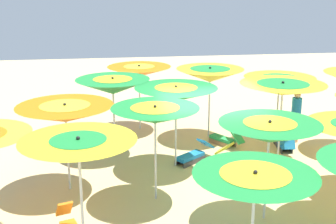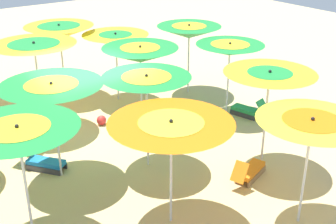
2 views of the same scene
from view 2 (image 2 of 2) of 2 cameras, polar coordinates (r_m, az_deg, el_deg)
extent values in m
cube|color=#D1B57F|center=(11.58, -9.40, -4.69)|extent=(38.85, 38.85, 0.04)
cylinder|color=silver|center=(14.65, 2.62, 6.31)|extent=(0.05, 0.05, 2.03)
cone|color=#1E8C38|center=(14.37, 2.70, 10.16)|extent=(2.04, 2.04, 0.40)
cone|color=yellow|center=(14.35, 2.71, 10.54)|extent=(1.10, 1.10, 0.21)
sphere|color=black|center=(14.31, 2.72, 11.05)|extent=(0.07, 0.07, 0.07)
cylinder|color=silver|center=(14.13, -6.51, 5.33)|extent=(0.05, 0.05, 1.95)
cone|color=yellow|center=(13.84, -6.71, 9.15)|extent=(2.03, 2.03, 0.33)
cone|color=#1E8C38|center=(13.82, -6.72, 9.51)|extent=(1.02, 1.02, 0.17)
sphere|color=black|center=(13.80, -6.74, 9.94)|extent=(0.07, 0.07, 0.07)
cylinder|color=silver|center=(14.76, -13.30, 5.94)|extent=(0.05, 0.05, 2.09)
cone|color=yellow|center=(14.48, -13.70, 9.86)|extent=(2.15, 2.15, 0.42)
cone|color=#1E8C38|center=(14.46, -13.73, 10.20)|extent=(1.31, 1.31, 0.25)
sphere|color=black|center=(14.42, -13.79, 10.78)|extent=(0.07, 0.07, 0.07)
cylinder|color=silver|center=(13.13, 7.66, 3.79)|extent=(0.05, 0.05, 1.95)
cone|color=#1E8C38|center=(12.83, 7.90, 7.87)|extent=(1.94, 1.94, 0.33)
cone|color=yellow|center=(12.81, 7.92, 8.20)|extent=(1.10, 1.10, 0.18)
sphere|color=black|center=(12.78, 7.95, 8.70)|extent=(0.07, 0.07, 0.07)
cylinder|color=silver|center=(12.59, -3.45, 3.04)|extent=(0.05, 0.05, 1.95)
cone|color=#1E8C38|center=(12.28, -3.56, 7.28)|extent=(2.10, 2.10, 0.42)
cone|color=yellow|center=(12.24, -3.57, 7.76)|extent=(1.09, 1.09, 0.22)
sphere|color=black|center=(12.21, -3.59, 8.36)|extent=(0.07, 0.07, 0.07)
cylinder|color=silver|center=(12.60, -16.10, 2.81)|extent=(0.05, 0.05, 2.23)
cone|color=yellow|center=(12.26, -16.70, 7.67)|extent=(2.22, 2.22, 0.31)
cone|color=#1E8C38|center=(12.24, -16.74, 7.97)|extent=(1.34, 1.34, 0.18)
sphere|color=black|center=(12.21, -16.80, 8.49)|extent=(0.07, 0.07, 0.07)
cylinder|color=silver|center=(10.45, 12.26, -1.54)|extent=(0.05, 0.05, 2.14)
cone|color=yellow|center=(10.04, 12.79, 3.95)|extent=(2.04, 2.04, 0.36)
cone|color=#1E8C38|center=(10.01, 12.84, 4.49)|extent=(0.99, 0.99, 0.18)
sphere|color=black|center=(9.98, 12.90, 5.09)|extent=(0.07, 0.07, 0.07)
cylinder|color=silver|center=(10.25, -2.64, -1.80)|extent=(0.05, 0.05, 2.04)
cone|color=#1E8C38|center=(9.85, -2.75, 3.53)|extent=(1.99, 1.99, 0.37)
cone|color=yellow|center=(9.82, -2.76, 4.01)|extent=(1.10, 1.10, 0.20)
sphere|color=black|center=(9.78, -2.78, 4.70)|extent=(0.07, 0.07, 0.07)
cylinder|color=silver|center=(10.12, -13.99, -2.93)|extent=(0.05, 0.05, 2.04)
cone|color=#1E8C38|center=(9.71, -14.59, 2.44)|extent=(2.21, 2.21, 0.36)
cone|color=yellow|center=(9.68, -14.65, 2.95)|extent=(1.13, 1.13, 0.19)
sphere|color=black|center=(9.64, -14.72, 3.60)|extent=(0.07, 0.07, 0.07)
cylinder|color=silver|center=(8.77, 17.01, -7.99)|extent=(0.05, 0.05, 1.99)
cone|color=yellow|center=(8.30, 17.84, -2.15)|extent=(2.00, 2.00, 0.36)
cone|color=orange|center=(8.26, 17.91, -1.59)|extent=(1.07, 1.07, 0.19)
sphere|color=black|center=(8.22, 18.02, -0.83)|extent=(0.07, 0.07, 0.07)
cylinder|color=silver|center=(8.42, 0.37, -8.51)|extent=(0.05, 0.05, 1.93)
cone|color=orange|center=(7.94, 0.39, -2.66)|extent=(2.28, 2.28, 0.40)
cone|color=yellow|center=(7.89, 0.40, -1.99)|extent=(1.18, 1.18, 0.21)
sphere|color=black|center=(7.84, 0.40, -1.15)|extent=(0.07, 0.07, 0.07)
cylinder|color=silver|center=(8.44, -17.64, -9.40)|extent=(0.05, 0.05, 2.00)
cone|color=#1E8C38|center=(7.95, -18.53, -3.35)|extent=(2.13, 2.13, 0.44)
cone|color=yellow|center=(7.90, -18.64, -2.63)|extent=(1.12, 1.12, 0.23)
sphere|color=black|center=(7.84, -18.78, -1.72)|extent=(0.07, 0.07, 0.07)
cube|color=#333338|center=(11.00, -14.83, -6.34)|extent=(0.57, 0.73, 0.14)
cube|color=#333338|center=(10.77, -15.70, -7.15)|extent=(0.57, 0.73, 0.14)
cube|color=#1972B7|center=(10.83, -15.33, -6.20)|extent=(0.80, 0.90, 0.10)
cube|color=#1972B7|center=(11.07, -18.38, -4.69)|extent=(0.54, 0.56, 0.35)
cube|color=#333338|center=(13.25, 9.46, -0.38)|extent=(0.25, 0.80, 0.14)
cube|color=#333338|center=(13.54, 10.22, 0.10)|extent=(0.25, 0.80, 0.14)
cube|color=green|center=(13.34, 9.88, 0.33)|extent=(0.55, 0.88, 0.10)
cube|color=green|center=(13.02, 12.03, 0.63)|extent=(0.42, 0.40, 0.39)
cube|color=olive|center=(12.35, -16.58, -3.02)|extent=(0.61, 0.81, 0.14)
cube|color=olive|center=(12.26, -15.03, -3.04)|extent=(0.61, 0.81, 0.14)
cube|color=yellow|center=(12.25, -15.87, -2.53)|extent=(0.86, 1.00, 0.10)
cube|color=yellow|center=(11.56, -16.89, -3.19)|extent=(0.55, 0.58, 0.35)
cube|color=olive|center=(10.44, 9.72, -7.59)|extent=(0.86, 0.33, 0.14)
cube|color=olive|center=(10.34, 11.27, -8.07)|extent=(0.86, 0.33, 0.14)
cube|color=orange|center=(10.33, 10.54, -7.26)|extent=(0.95, 0.59, 0.10)
cube|color=orange|center=(9.75, 9.16, -7.60)|extent=(0.40, 0.40, 0.40)
cube|color=#1972B7|center=(13.24, -20.60, 0.05)|extent=(0.34, 0.35, 0.43)
sphere|color=red|center=(12.73, -8.49, -1.04)|extent=(0.28, 0.28, 0.28)
camera|label=1|loc=(16.19, 31.88, 18.99)|focal=49.18mm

